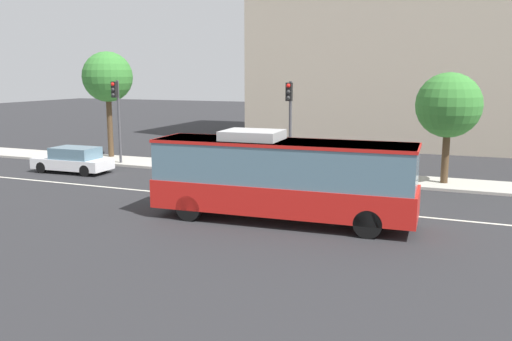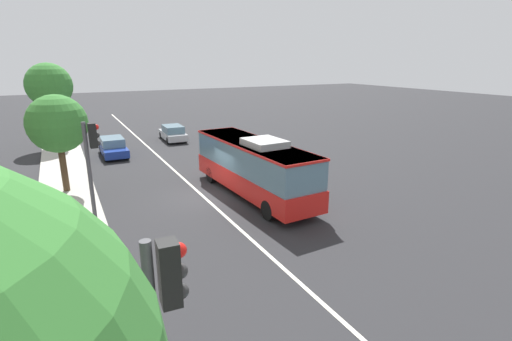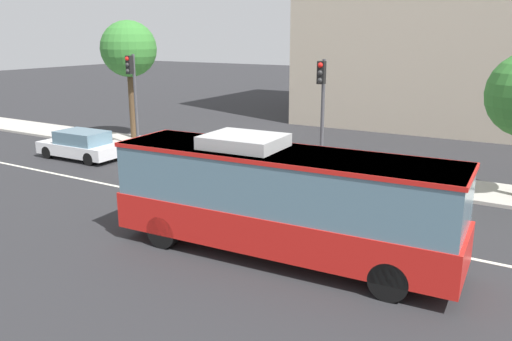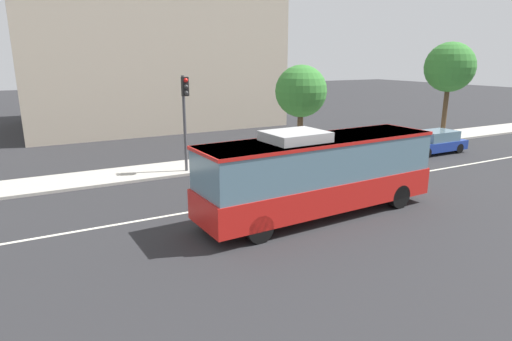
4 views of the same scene
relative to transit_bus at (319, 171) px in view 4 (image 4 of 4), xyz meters
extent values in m
plane|color=#28282B|center=(1.15, 2.63, -1.81)|extent=(160.00, 160.00, 0.00)
cube|color=#B2ADA3|center=(1.15, 9.47, -1.74)|extent=(80.00, 3.03, 0.14)
cube|color=silver|center=(1.15, 2.63, -1.80)|extent=(76.00, 0.16, 0.01)
cube|color=red|center=(0.02, 0.00, -0.83)|extent=(10.12, 3.01, 1.10)
cube|color=slate|center=(0.02, 0.00, 0.50)|extent=(9.91, 2.93, 1.58)
cube|color=red|center=(0.02, 0.00, 1.23)|extent=(10.01, 2.98, 0.12)
cube|color=#B2B2B2|center=(-1.17, -0.06, 1.47)|extent=(2.29, 1.91, 0.36)
cylinder|color=black|center=(3.36, 1.28, -1.31)|extent=(1.01, 0.35, 1.00)
cylinder|color=black|center=(3.48, -0.92, -1.31)|extent=(1.01, 0.35, 1.00)
cylinder|color=black|center=(-3.43, 0.92, -1.31)|extent=(1.01, 0.35, 1.00)
cylinder|color=black|center=(-3.31, -1.27, -1.31)|extent=(1.01, 0.35, 1.00)
cube|color=#1E3899|center=(13.43, 5.78, -1.29)|extent=(4.50, 1.81, 0.60)
cube|color=slate|center=(13.68, 5.78, -0.67)|extent=(2.52, 1.66, 0.64)
cylinder|color=black|center=(11.92, 4.98, -1.49)|extent=(0.64, 0.22, 0.64)
cylinder|color=black|center=(11.93, 6.58, -1.49)|extent=(0.64, 0.22, 0.64)
cylinder|color=black|center=(14.92, 4.97, -1.49)|extent=(0.64, 0.22, 0.64)
cylinder|color=black|center=(14.93, 6.57, -1.49)|extent=(0.64, 0.22, 0.64)
cylinder|color=#47474C|center=(-2.53, 8.53, 0.79)|extent=(0.16, 0.16, 5.20)
cube|color=black|center=(-2.51, 8.25, 2.84)|extent=(0.33, 0.29, 0.96)
sphere|color=red|center=(-2.51, 8.10, 3.16)|extent=(0.22, 0.22, 0.22)
sphere|color=#2D2D2D|center=(-2.51, 8.10, 2.84)|extent=(0.22, 0.22, 0.22)
sphere|color=#2D2D2D|center=(-2.51, 8.10, 2.52)|extent=(0.22, 0.22, 0.22)
cylinder|color=#4C3823|center=(5.40, 9.46, -0.39)|extent=(0.36, 0.36, 2.85)
sphere|color=#387F33|center=(5.40, 9.46, 2.25)|extent=(3.23, 3.23, 3.23)
cylinder|color=#4C3823|center=(19.18, 9.74, 0.17)|extent=(0.36, 0.36, 3.96)
sphere|color=#387F33|center=(19.18, 9.74, 3.57)|extent=(3.77, 3.77, 3.77)
cube|color=#B7A893|center=(0.42, 27.76, 8.39)|extent=(21.82, 15.04, 20.40)
cube|color=slate|center=(11.25, 27.94, 0.30)|extent=(0.30, 13.21, 1.50)
cube|color=slate|center=(11.25, 27.94, 3.70)|extent=(0.30, 13.21, 1.50)
cube|color=slate|center=(11.25, 27.94, 7.10)|extent=(0.30, 13.21, 1.50)
camera|label=1|loc=(6.63, -18.90, 3.77)|focal=37.74mm
camera|label=2|loc=(-18.22, 9.30, 5.65)|focal=26.62mm
camera|label=3|loc=(6.55, -12.26, 4.45)|focal=36.22mm
camera|label=4|loc=(-9.70, -13.11, 4.27)|focal=30.06mm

